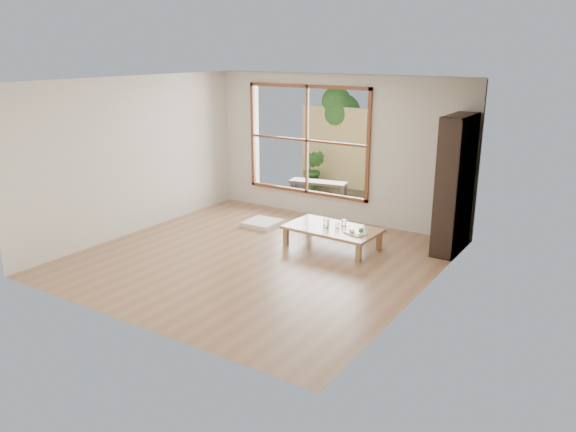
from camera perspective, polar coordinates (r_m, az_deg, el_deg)
name	(u,v)px	position (r m, az deg, el deg)	size (l,w,h in m)	color
ground	(258,258)	(8.47, -3.08, -4.26)	(5.00, 5.00, 0.00)	#9A734D
low_table	(332,230)	(8.86, 4.52, -1.40)	(1.49, 0.88, 0.32)	tan
floor_cushion	(262,223)	(9.97, -2.63, -0.74)	(0.56, 0.56, 0.08)	white
bookshelf	(455,185)	(8.84, 16.59, 3.07)	(0.34, 0.94, 2.10)	#2D1F19
glass_tall	(326,223)	(8.81, 3.88, -0.72)	(0.08, 0.08, 0.15)	silver
glass_mid	(337,225)	(8.82, 5.05, -0.93)	(0.06, 0.06, 0.09)	silver
glass_short	(344,223)	(8.93, 5.69, -0.69)	(0.08, 0.08, 0.10)	silver
glass_small	(327,222)	(8.94, 4.00, -0.66)	(0.07, 0.07, 0.09)	silver
food_tray	(356,232)	(8.57, 6.96, -1.67)	(0.35, 0.30, 0.09)	white
deck	(335,200)	(11.65, 4.81, 1.59)	(2.80, 2.00, 0.05)	#362E27
garden_bench	(318,184)	(11.59, 3.08, 3.26)	(1.22, 0.55, 0.37)	#2D1F19
bamboo_fence	(358,150)	(12.33, 7.13, 6.65)	(2.80, 0.06, 1.80)	tan
shrub_right	(393,176)	(11.67, 10.57, 4.03)	(0.90, 0.78, 1.00)	#336224
shrub_left	(314,169)	(12.44, 2.64, 4.78)	(0.48, 0.38, 0.87)	#336224
garden_tree	(338,113)	(12.80, 5.08, 10.36)	(1.04, 0.85, 2.22)	#4C3D2D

